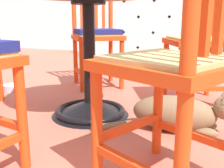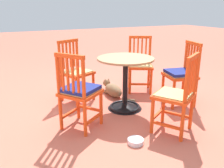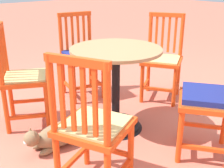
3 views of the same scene
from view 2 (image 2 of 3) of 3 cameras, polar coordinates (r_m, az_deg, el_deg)
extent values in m
plane|color=#BC604C|center=(3.57, 5.05, -4.88)|extent=(24.00, 24.00, 0.00)
cone|color=black|center=(3.42, 3.05, -4.98)|extent=(0.48, 0.48, 0.10)
torus|color=black|center=(3.43, 3.04, -5.36)|extent=(0.44, 0.44, 0.04)
cylinder|color=black|center=(3.31, 3.14, 0.17)|extent=(0.07, 0.07, 0.66)
cylinder|color=black|center=(3.23, 3.23, 5.46)|extent=(0.20, 0.20, 0.04)
cylinder|color=#9E754C|center=(3.22, 3.24, 6.03)|extent=(0.76, 0.76, 0.02)
cylinder|color=#D64214|center=(3.95, 9.22, 0.68)|extent=(0.04, 0.04, 0.45)
cylinder|color=#D64214|center=(3.92, 4.28, 0.74)|extent=(0.04, 0.04, 0.45)
cylinder|color=#D64214|center=(4.21, 8.84, 5.04)|extent=(0.04, 0.04, 0.91)
cylinder|color=#D64214|center=(4.19, 4.19, 5.12)|extent=(0.04, 0.04, 0.91)
cube|color=#D64214|center=(4.13, 8.89, 0.25)|extent=(0.31, 0.19, 0.03)
cube|color=#D64214|center=(4.11, 4.17, 0.31)|extent=(0.31, 0.19, 0.03)
cube|color=#D64214|center=(3.94, 6.73, -0.06)|extent=(0.19, 0.31, 0.03)
cube|color=#D64214|center=(4.04, 6.69, 4.23)|extent=(0.54, 0.54, 0.04)
cube|color=tan|center=(4.03, 6.70, 4.53)|extent=(0.47, 0.47, 0.02)
cube|color=#D64214|center=(4.16, 8.05, 8.08)|extent=(0.03, 0.03, 0.39)
cube|color=#D64214|center=(4.16, 7.10, 8.10)|extent=(0.03, 0.03, 0.39)
cube|color=#D64214|center=(4.15, 6.16, 8.12)|extent=(0.03, 0.03, 0.39)
cube|color=#D64214|center=(4.15, 5.21, 8.14)|extent=(0.03, 0.03, 0.39)
cube|color=#D64214|center=(4.12, 6.74, 10.99)|extent=(0.21, 0.35, 0.04)
cylinder|color=#D64214|center=(3.68, -4.43, -0.39)|extent=(0.04, 0.04, 0.45)
cylinder|color=#D64214|center=(3.46, -8.36, -1.75)|extent=(0.04, 0.04, 0.45)
cylinder|color=#D64214|center=(3.86, -8.14, 3.88)|extent=(0.04, 0.04, 0.91)
cylinder|color=#D64214|center=(3.65, -12.10, 2.84)|extent=(0.04, 0.04, 0.91)
cube|color=#D64214|center=(3.83, -6.23, -1.09)|extent=(0.32, 0.16, 0.03)
cube|color=#D64214|center=(3.61, -10.11, -2.42)|extent=(0.32, 0.16, 0.03)
cube|color=#D64214|center=(3.59, -6.31, -1.88)|extent=(0.16, 0.32, 0.03)
cube|color=#D64214|center=(3.63, -8.31, 2.61)|extent=(0.53, 0.53, 0.04)
cube|color=tan|center=(3.63, -8.33, 2.94)|extent=(0.46, 0.46, 0.02)
cube|color=#D64214|center=(3.77, -9.06, 7.00)|extent=(0.03, 0.03, 0.39)
cube|color=#D64214|center=(3.72, -9.85, 6.83)|extent=(0.03, 0.03, 0.39)
cube|color=#D64214|center=(3.68, -10.66, 6.66)|extent=(0.03, 0.03, 0.39)
cube|color=#D64214|center=(3.64, -11.49, 6.48)|extent=(0.03, 0.03, 0.39)
cube|color=#D64214|center=(3.67, -10.44, 9.97)|extent=(0.18, 0.36, 0.04)
cylinder|color=#D64214|center=(3.09, -8.04, -4.19)|extent=(0.04, 0.04, 0.45)
cylinder|color=#D64214|center=(2.92, -2.61, -5.43)|extent=(0.04, 0.04, 0.45)
cylinder|color=#D64214|center=(2.76, -12.40, -2.06)|extent=(0.04, 0.04, 0.91)
cylinder|color=#D64214|center=(2.57, -6.60, -3.34)|extent=(0.04, 0.04, 0.91)
cube|color=#D64214|center=(3.00, -9.89, -6.75)|extent=(0.22, 0.29, 0.03)
cube|color=#D64214|center=(2.82, -4.38, -8.21)|extent=(0.22, 0.29, 0.03)
cube|color=#D64214|center=(3.02, -5.38, -5.76)|extent=(0.29, 0.22, 0.03)
cube|color=#D64214|center=(2.80, -7.46, -2.05)|extent=(0.56, 0.56, 0.04)
cube|color=tan|center=(2.79, -7.48, -1.63)|extent=(0.49, 0.49, 0.02)
cube|color=#D64214|center=(2.65, -11.60, 2.26)|extent=(0.03, 0.03, 0.39)
cube|color=#D64214|center=(2.61, -10.45, 2.08)|extent=(0.03, 0.03, 0.39)
cube|color=#D64214|center=(2.57, -9.27, 1.89)|extent=(0.03, 0.03, 0.39)
cube|color=#D64214|center=(2.53, -8.04, 1.69)|extent=(0.03, 0.03, 0.39)
cube|color=#D64214|center=(2.54, -10.12, 6.54)|extent=(0.33, 0.25, 0.04)
cube|color=navy|center=(2.78, -7.50, -1.04)|extent=(0.50, 0.50, 0.04)
cylinder|color=#D64214|center=(2.75, 9.54, -7.21)|extent=(0.04, 0.04, 0.45)
cylinder|color=#D64214|center=(3.04, 12.09, -4.84)|extent=(0.04, 0.04, 0.45)
cylinder|color=#D64214|center=(2.56, 16.82, -4.09)|extent=(0.04, 0.04, 0.91)
cylinder|color=#D64214|center=(2.87, 18.73, -1.88)|extent=(0.04, 0.04, 0.91)
cube|color=#D64214|center=(2.73, 12.76, -9.57)|extent=(0.30, 0.20, 0.03)
cube|color=#D64214|center=(3.02, 15.01, -6.94)|extent=(0.30, 0.20, 0.03)
cube|color=#D64214|center=(2.91, 10.81, -6.96)|extent=(0.20, 0.30, 0.03)
cube|color=#D64214|center=(2.76, 14.40, -2.74)|extent=(0.55, 0.55, 0.04)
cube|color=tan|center=(2.75, 14.43, -2.31)|extent=(0.48, 0.48, 0.02)
cube|color=#D64214|center=(2.55, 17.70, 1.11)|extent=(0.03, 0.03, 0.39)
cube|color=#D64214|center=(2.61, 18.10, 1.47)|extent=(0.03, 0.03, 0.39)
cube|color=#D64214|center=(2.68, 18.48, 1.82)|extent=(0.03, 0.03, 0.39)
cube|color=#D64214|center=(2.74, 18.84, 2.14)|extent=(0.03, 0.03, 0.39)
cube|color=#D64214|center=(2.60, 18.74, 6.10)|extent=(0.23, 0.34, 0.04)
cylinder|color=#D64214|center=(3.42, 14.38, -2.38)|extent=(0.04, 0.04, 0.45)
cylinder|color=#D64214|center=(3.71, 11.95, -0.62)|extent=(0.04, 0.04, 0.45)
cylinder|color=#D64214|center=(3.52, 19.56, 1.66)|extent=(0.04, 0.04, 0.91)
cylinder|color=#D64214|center=(3.80, 16.81, 3.07)|extent=(0.04, 0.04, 0.91)
cube|color=#D64214|center=(3.53, 16.72, -3.41)|extent=(0.10, 0.34, 0.03)
cube|color=#D64214|center=(3.81, 14.18, -1.63)|extent=(0.10, 0.34, 0.03)
cube|color=#D64214|center=(3.58, 13.06, -2.29)|extent=(0.34, 0.10, 0.03)
cube|color=#D64214|center=(3.58, 15.78, 1.89)|extent=(0.48, 0.48, 0.04)
cube|color=tan|center=(3.58, 15.81, 2.23)|extent=(0.42, 0.42, 0.02)
cube|color=#D64214|center=(3.53, 19.35, 5.47)|extent=(0.03, 0.02, 0.39)
cube|color=#D64214|center=(3.58, 18.76, 5.71)|extent=(0.03, 0.02, 0.39)
cube|color=#D64214|center=(3.64, 18.20, 5.95)|extent=(0.03, 0.02, 0.39)
cube|color=#D64214|center=(3.70, 17.65, 6.17)|extent=(0.03, 0.02, 0.39)
cube|color=#D64214|center=(3.58, 18.81, 9.12)|extent=(0.38, 0.11, 0.04)
cube|color=navy|center=(3.57, 15.85, 2.70)|extent=(0.43, 0.43, 0.04)
ellipsoid|color=brown|center=(3.87, 0.33, -1.48)|extent=(0.44, 0.21, 0.19)
ellipsoid|color=silver|center=(3.95, -0.35, -1.19)|extent=(0.18, 0.15, 0.14)
sphere|color=brown|center=(4.06, -1.31, 0.29)|extent=(0.12, 0.12, 0.12)
ellipsoid|color=silver|center=(4.10, -1.57, 0.29)|extent=(0.05, 0.05, 0.04)
cone|color=brown|center=(4.02, -1.65, 0.91)|extent=(0.04, 0.04, 0.04)
cone|color=brown|center=(4.05, -0.83, 1.04)|extent=(0.04, 0.04, 0.04)
ellipsoid|color=brown|center=(4.00, -1.47, -1.81)|extent=(0.12, 0.06, 0.05)
ellipsoid|color=brown|center=(4.05, -0.07, -1.57)|extent=(0.12, 0.06, 0.05)
cylinder|color=brown|center=(3.68, 3.95, -3.74)|extent=(0.20, 0.16, 0.04)
cylinder|color=silver|center=(2.62, 5.61, -13.34)|extent=(0.17, 0.17, 0.05)
camera|label=1|loc=(4.61, 15.31, 7.24)|focal=43.13mm
camera|label=3|loc=(4.25, -29.44, 14.58)|focal=45.91mm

